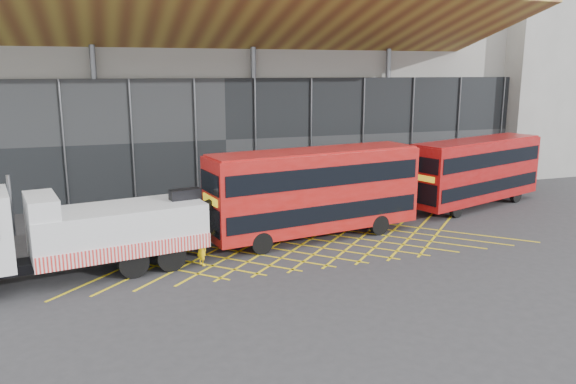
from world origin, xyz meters
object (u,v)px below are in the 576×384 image
object	(u,v)px
bus_second	(476,169)
worker	(202,248)
recovery_truck	(67,231)
bus_towed	(315,189)

from	to	relation	value
bus_second	worker	bearing A→B (deg)	177.70
recovery_truck	bus_second	world-z (taller)	recovery_truck
worker	bus_second	bearing A→B (deg)	-92.56
bus_towed	bus_second	size ratio (longest dim) A/B	1.08
recovery_truck	bus_towed	bearing A→B (deg)	0.03
recovery_truck	bus_second	size ratio (longest dim) A/B	1.18
worker	recovery_truck	bearing A→B (deg)	69.03
recovery_truck	bus_towed	xyz separation A→B (m)	(11.77, 2.13, 0.53)
recovery_truck	bus_second	bearing A→B (deg)	2.21
bus_second	worker	size ratio (longest dim) A/B	6.73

